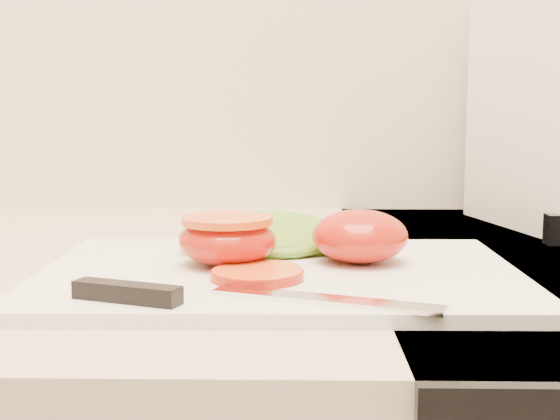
{
  "coord_description": "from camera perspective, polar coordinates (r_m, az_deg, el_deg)",
  "views": [
    {
      "loc": [
        0.11,
        0.97,
        1.07
      ],
      "look_at": [
        0.1,
        1.58,
        0.99
      ],
      "focal_mm": 50.0,
      "sensor_mm": 36.0,
      "label": 1
    }
  ],
  "objects": [
    {
      "name": "lettuce_leaf_0",
      "position": [
        0.69,
        -1.24,
        -1.82
      ],
      "size": [
        0.17,
        0.13,
        0.03
      ],
      "primitive_type": "ellipsoid",
      "rotation": [
        0.0,
        0.0,
        0.24
      ],
      "color": "#6DAC2D",
      "rests_on": "cutting_board"
    },
    {
      "name": "tomato_half_cut",
      "position": [
        0.62,
        -3.86,
        -2.09
      ],
      "size": [
        0.08,
        0.08,
        0.04
      ],
      "color": "red",
      "rests_on": "cutting_board"
    },
    {
      "name": "tomato_half_dome",
      "position": [
        0.64,
        5.86,
        -1.91
      ],
      "size": [
        0.08,
        0.08,
        0.04
      ],
      "primitive_type": "ellipsoid",
      "color": "red",
      "rests_on": "cutting_board"
    },
    {
      "name": "tomato_slice_1",
      "position": [
        0.59,
        -1.38,
        -4.47
      ],
      "size": [
        0.06,
        0.06,
        0.01
      ],
      "primitive_type": "cylinder",
      "color": "orange",
      "rests_on": "cutting_board"
    },
    {
      "name": "cutting_board",
      "position": [
        0.61,
        -0.02,
        -4.77
      ],
      "size": [
        0.37,
        0.27,
        0.01
      ],
      "primitive_type": "cube",
      "rotation": [
        0.0,
        0.0,
        0.01
      ],
      "color": "white",
      "rests_on": "counter"
    },
    {
      "name": "knife",
      "position": [
        0.51,
        -5.52,
        -6.22
      ],
      "size": [
        0.24,
        0.07,
        0.01
      ],
      "rotation": [
        0.0,
        0.0,
        -0.36
      ],
      "color": "silver",
      "rests_on": "cutting_board"
    },
    {
      "name": "tomato_slice_0",
      "position": [
        0.57,
        -1.68,
        -4.74
      ],
      "size": [
        0.07,
        0.07,
        0.01
      ],
      "primitive_type": "cylinder",
      "color": "orange",
      "rests_on": "cutting_board"
    },
    {
      "name": "lettuce_leaf_1",
      "position": [
        0.69,
        2.63,
        -1.96
      ],
      "size": [
        0.12,
        0.11,
        0.02
      ],
      "primitive_type": "ellipsoid",
      "rotation": [
        0.0,
        0.0,
        0.35
      ],
      "color": "#6DAC2D",
      "rests_on": "cutting_board"
    }
  ]
}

